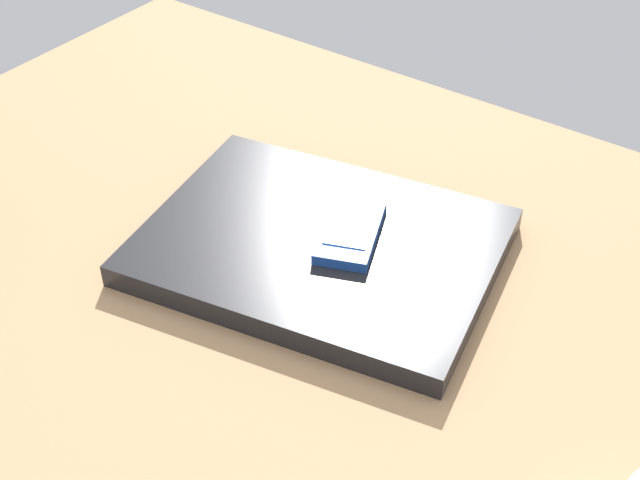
# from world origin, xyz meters

# --- Properties ---
(desk_surface) EXTENTS (1.20, 0.80, 0.03)m
(desk_surface) POSITION_xyz_m (0.00, 0.00, 0.01)
(desk_surface) COLOR #9E7751
(desk_surface) RESTS_ON ground
(laptop_closed) EXTENTS (0.37, 0.30, 0.02)m
(laptop_closed) POSITION_xyz_m (-0.05, 0.04, 0.04)
(laptop_closed) COLOR black
(laptop_closed) RESTS_ON desk_surface
(cell_phone_on_laptop) EXTENTS (0.08, 0.11, 0.01)m
(cell_phone_on_laptop) POSITION_xyz_m (-0.03, 0.06, 0.06)
(cell_phone_on_laptop) COLOR #1E479E
(cell_phone_on_laptop) RESTS_ON laptop_closed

